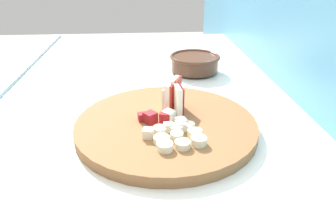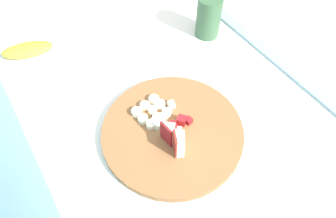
# 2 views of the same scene
# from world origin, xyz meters

# --- Properties ---
(tiled_countertop) EXTENTS (1.45, 0.75, 0.93)m
(tiled_countertop) POSITION_xyz_m (0.00, -0.00, 0.46)
(tiled_countertop) COLOR silver
(tiled_countertop) RESTS_ON ground
(cutting_board) EXTENTS (0.36, 0.36, 0.02)m
(cutting_board) POSITION_xyz_m (0.12, 0.06, 0.94)
(cutting_board) COLOR brown
(cutting_board) RESTS_ON tiled_countertop
(apple_wedge_fan) EXTENTS (0.08, 0.04, 0.07)m
(apple_wedge_fan) POSITION_xyz_m (0.08, 0.08, 0.98)
(apple_wedge_fan) COLOR #A32323
(apple_wedge_fan) RESTS_ON cutting_board
(apple_dice_pile) EXTENTS (0.09, 0.09, 0.02)m
(apple_dice_pile) POSITION_xyz_m (0.14, 0.05, 0.96)
(apple_dice_pile) COLOR #EFE5CC
(apple_dice_pile) RESTS_ON cutting_board
(banana_slice_rows) EXTENTS (0.09, 0.09, 0.01)m
(banana_slice_rows) POSITION_xyz_m (0.19, 0.07, 0.95)
(banana_slice_rows) COLOR white
(banana_slice_rows) RESTS_ON cutting_board
(banana_peel) EXTENTS (0.11, 0.17, 0.03)m
(banana_peel) POSITION_xyz_m (0.61, 0.27, 0.94)
(banana_peel) COLOR gold
(banana_peel) RESTS_ON tiled_countertop
(small_jar) EXTENTS (0.08, 0.08, 0.13)m
(small_jar) POSITION_xyz_m (0.38, -0.25, 0.99)
(small_jar) COLOR #335638
(small_jar) RESTS_ON tiled_countertop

